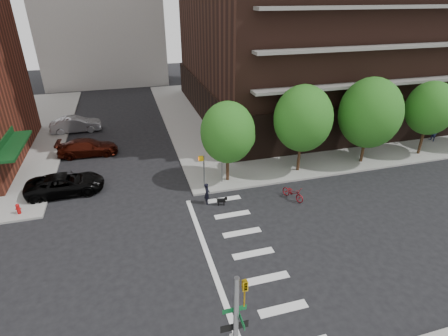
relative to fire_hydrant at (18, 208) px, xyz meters
name	(u,v)px	position (x,y,z in m)	size (l,w,h in m)	color
ground	(201,264)	(10.50, -7.80, -0.55)	(120.00, 120.00, 0.00)	black
sidewalk_ne	(319,108)	(31.00, 15.70, -0.48)	(39.00, 33.00, 0.15)	gray
crosswalk	(240,256)	(12.71, -7.80, -0.55)	(3.85, 13.00, 0.01)	silver
tree_a	(228,133)	(14.50, 0.70, 3.49)	(4.00, 4.00, 5.90)	#301E11
tree_b	(303,119)	(20.50, 0.70, 3.99)	(4.50, 4.50, 6.65)	#301E11
tree_c	(370,113)	(26.50, 0.70, 3.89)	(5.00, 5.00, 6.80)	#301E11
tree_d	(430,108)	(32.50, 0.70, 3.79)	(4.00, 4.00, 6.20)	#301E11
pedestrian_signal	(208,166)	(12.82, 0.12, 1.30)	(2.18, 0.67, 2.60)	slate
fire_hydrant	(18,208)	(0.00, 0.00, 0.00)	(0.24, 0.24, 0.73)	#A50C0C
parked_car_black	(65,184)	(2.67, 2.24, 0.19)	(5.35, 2.47, 1.49)	black
parked_car_maroon	(88,147)	(3.84, 8.84, 0.19)	(5.14, 2.09, 1.49)	#370E07
parked_car_silver	(76,124)	(2.30, 15.39, 0.27)	(4.96, 1.73, 1.64)	gray
scooter	(293,193)	(18.21, -3.07, -0.06)	(0.66, 1.89, 0.99)	maroon
dog_walker	(207,193)	(12.24, -1.95, 0.23)	(0.37, 0.57, 1.56)	black
dog	(222,200)	(13.15, -2.46, -0.18)	(0.72, 0.32, 0.60)	black
pedestrian_far	(434,133)	(36.02, 2.77, 0.40)	(0.60, 0.78, 1.59)	navy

